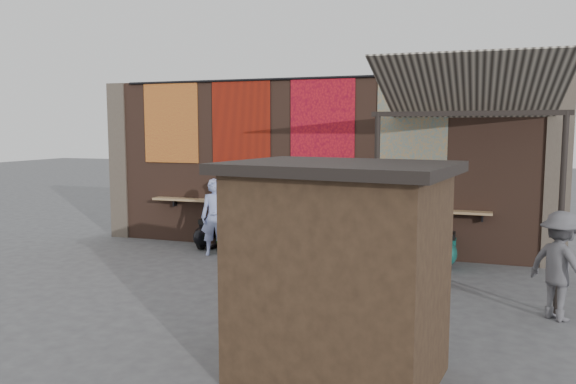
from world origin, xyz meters
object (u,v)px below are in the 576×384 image
object	(u,v)px
shopper_tan	(411,241)
diner_left	(215,217)
scooter_stool_6	(360,242)
scooter_stool_4	(304,239)
market_stall	(339,277)
scooter_stool_3	(276,235)
scooter_stool_2	(252,237)
scooter_stool_5	(331,241)
scooter_stool_8	(417,248)
scooter_stool_1	(228,235)
scooter_stool_9	(449,250)
shopper_navy	(383,233)
shelf_box	(268,197)
diner_right	(226,213)
scooter_stool_0	(206,233)
shopper_grey	(560,266)
scooter_stool_7	(389,246)

from	to	relation	value
shopper_tan	diner_left	bearing A→B (deg)	107.91
scooter_stool_6	diner_left	distance (m)	3.28
scooter_stool_4	market_stall	xyz separation A→B (m)	(2.23, -5.85, 0.80)
scooter_stool_3	scooter_stool_2	bearing A→B (deg)	173.13
scooter_stool_5	scooter_stool_8	distance (m)	1.87
scooter_stool_1	shopper_tan	distance (m)	4.69
scooter_stool_9	shopper_navy	bearing A→B (deg)	-129.88
scooter_stool_3	scooter_stool_4	world-z (taller)	scooter_stool_3
scooter_stool_1	scooter_stool_5	xyz separation A→B (m)	(2.51, -0.00, 0.02)
scooter_stool_3	market_stall	bearing A→B (deg)	-63.50
shelf_box	diner_right	bearing A→B (deg)	-162.17
scooter_stool_0	scooter_stool_1	distance (m)	0.58
scooter_stool_0	scooter_stool_9	world-z (taller)	scooter_stool_9
scooter_stool_9	shopper_grey	size ratio (longest dim) A/B	0.45
scooter_stool_5	market_stall	bearing A→B (deg)	-74.69
scooter_stool_4	shopper_tan	distance (m)	2.97
shopper_grey	market_stall	bearing A→B (deg)	92.53
diner_left	shopper_navy	distance (m)	4.00
scooter_stool_6	diner_left	size ratio (longest dim) A/B	0.49
scooter_stool_7	scooter_stool_3	bearing A→B (deg)	-179.87
shelf_box	scooter_stool_8	bearing A→B (deg)	-4.51
scooter_stool_7	scooter_stool_9	bearing A→B (deg)	0.49
diner_left	shelf_box	bearing A→B (deg)	22.84
scooter_stool_2	shopper_tan	xyz separation A→B (m)	(3.81, -1.47, 0.43)
scooter_stool_3	scooter_stool_6	distance (m)	1.93
scooter_stool_2	shopper_tan	world-z (taller)	shopper_tan
scooter_stool_8	shopper_grey	size ratio (longest dim) A/B	0.44
scooter_stool_0	scooter_stool_6	size ratio (longest dim) A/B	0.86
scooter_stool_4	shopper_navy	size ratio (longest dim) A/B	0.45
scooter_stool_0	shelf_box	bearing A→B (deg)	10.04
scooter_stool_3	scooter_stool_9	world-z (taller)	scooter_stool_3
scooter_stool_0	shopper_tan	xyz separation A→B (m)	(5.01, -1.47, 0.42)
scooter_stool_7	diner_left	xyz separation A→B (m)	(-3.84, -0.54, 0.50)
scooter_stool_2	market_stall	world-z (taller)	market_stall
diner_right	diner_left	bearing A→B (deg)	-108.07
scooter_stool_8	scooter_stool_9	xyz separation A→B (m)	(0.65, -0.05, 0.00)
scooter_stool_3	scooter_stool_7	size ratio (longest dim) A/B	1.17
scooter_stool_3	scooter_stool_7	world-z (taller)	scooter_stool_3
scooter_stool_0	diner_left	world-z (taller)	diner_left
scooter_stool_8	diner_right	distance (m)	4.44
scooter_stool_2	scooter_stool_4	distance (m)	1.27
scooter_stool_2	scooter_stool_5	world-z (taller)	scooter_stool_5
scooter_stool_5	shopper_navy	xyz separation A→B (m)	(1.37, -1.43, 0.53)
scooter_stool_2	diner_right	xyz separation A→B (m)	(-0.63, -0.03, 0.54)
shopper_grey	diner_left	bearing A→B (deg)	25.85
shopper_navy	shopper_grey	world-z (taller)	shopper_navy
scooter_stool_1	scooter_stool_9	world-z (taller)	scooter_stool_9
scooter_stool_2	scooter_stool_8	bearing A→B (deg)	-0.09
scooter_stool_0	scooter_stool_2	xyz separation A→B (m)	(1.19, -0.00, -0.01)
scooter_stool_2	diner_right	distance (m)	0.84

